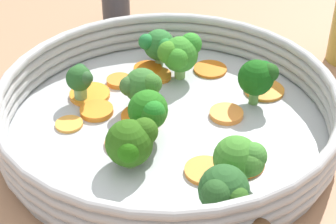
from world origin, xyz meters
TOP-DOWN VIEW (x-y plane):
  - ground_plane at (0.00, 0.00)m, footprint 4.00×4.00m
  - skillet at (0.00, 0.00)m, footprint 0.34×0.34m
  - skillet_rim_wall at (0.00, 0.00)m, footprint 0.35×0.35m
  - skillet_rivet_right at (0.08, -0.14)m, footprint 0.01×0.01m
  - carrot_slice_0 at (0.05, -0.08)m, footprint 0.05×0.05m
  - carrot_slice_1 at (-0.10, 0.02)m, footprint 0.04×0.04m
  - carrot_slice_2 at (-0.04, 0.09)m, footprint 0.04×0.04m
  - carrot_slice_3 at (0.01, 0.09)m, footprint 0.04×0.04m
  - carrot_slice_4 at (-0.07, 0.04)m, footprint 0.05×0.05m
  - carrot_slice_5 at (0.12, 0.04)m, footprint 0.05×0.05m
  - carrot_slice_6 at (-0.05, -0.02)m, footprint 0.06×0.06m
  - carrot_slice_7 at (0.02, -0.08)m, footprint 0.05×0.05m
  - carrot_slice_8 at (-0.07, 0.07)m, footprint 0.06×0.06m
  - carrot_slice_9 at (0.07, 0.09)m, footprint 0.04×0.04m
  - carrot_slice_10 at (-0.00, 0.11)m, footprint 0.04×0.04m
  - carrot_slice_11 at (0.06, -0.00)m, footprint 0.05×0.05m
  - carrot_slice_12 at (-0.02, 0.02)m, footprint 0.06×0.06m
  - broccoli_floret_0 at (-0.02, -0.02)m, footprint 0.04×0.05m
  - broccoli_floret_1 at (0.03, 0.09)m, footprint 0.05×0.05m
  - broccoli_floret_2 at (0.02, -0.14)m, footprint 0.04×0.05m
  - broccoli_floret_3 at (0.04, -0.10)m, footprint 0.05×0.04m
  - broccoli_floret_4 at (0.10, 0.02)m, footprint 0.04×0.04m
  - broccoli_floret_5 at (-0.05, -0.06)m, footprint 0.05×0.05m
  - broccoli_floret_6 at (0.02, 0.12)m, footprint 0.04×0.04m
  - broccoli_floret_7 at (-0.02, 0.03)m, footprint 0.04×0.04m
  - broccoli_floret_8 at (-0.08, 0.06)m, footprint 0.03×0.03m
  - salt_shaker at (-0.02, 0.24)m, footprint 0.04×0.04m

SIDE VIEW (x-z plane):
  - ground_plane at x=0.00m, z-range 0.00..0.00m
  - skillet at x=0.00m, z-range 0.00..0.01m
  - carrot_slice_1 at x=-0.10m, z-range 0.01..0.01m
  - carrot_slice_9 at x=0.07m, z-range 0.01..0.01m
  - carrot_slice_6 at x=-0.05m, z-range 0.01..0.01m
  - carrot_slice_5 at x=0.12m, z-range 0.01..0.01m
  - carrot_slice_12 at x=-0.02m, z-range 0.01..0.02m
  - carrot_slice_7 at x=0.02m, z-range 0.01..0.02m
  - carrot_slice_0 at x=0.05m, z-range 0.01..0.02m
  - carrot_slice_3 at x=0.01m, z-range 0.01..0.02m
  - carrot_slice_10 at x=0.00m, z-range 0.01..0.02m
  - carrot_slice_8 at x=-0.07m, z-range 0.01..0.02m
  - carrot_slice_11 at x=0.06m, z-range 0.01..0.02m
  - carrot_slice_2 at x=-0.04m, z-range 0.01..0.02m
  - carrot_slice_4 at x=-0.07m, z-range 0.01..0.02m
  - skillet_rivet_right at x=0.08m, z-range 0.01..0.02m
  - skillet_rim_wall at x=0.00m, z-range 0.01..0.06m
  - broccoli_floret_3 at x=0.04m, z-range 0.01..0.06m
  - broccoli_floret_2 at x=0.02m, z-range 0.01..0.06m
  - broccoli_floret_5 at x=-0.05m, z-range 0.01..0.06m
  - broccoli_floret_8 at x=-0.08m, z-range 0.02..0.06m
  - broccoli_floret_7 at x=-0.02m, z-range 0.02..0.06m
  - broccoli_floret_6 at x=0.02m, z-range 0.02..0.06m
  - broccoli_floret_0 at x=-0.02m, z-range 0.02..0.07m
  - salt_shaker at x=-0.02m, z-range 0.00..0.09m
  - broccoli_floret_1 at x=0.03m, z-range 0.02..0.07m
  - broccoli_floret_4 at x=0.10m, z-range 0.02..0.07m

